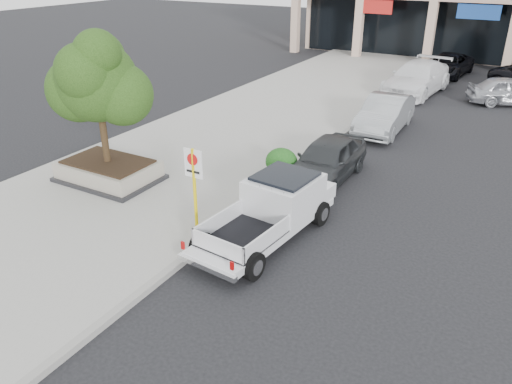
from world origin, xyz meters
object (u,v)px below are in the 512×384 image
planter_tree (104,81)px  curb_car_a (326,160)px  no_parking_sign (194,178)px  curb_car_d (447,65)px  pickup_truck (265,213)px  curb_car_b (385,114)px  planter (109,171)px  curb_car_c (417,78)px  lot_car_a (511,91)px

planter_tree → curb_car_a: size_ratio=0.96×
no_parking_sign → curb_car_d: 23.77m
pickup_truck → curb_car_d: pickup_truck is taller
planter_tree → curb_car_b: size_ratio=0.88×
planter → curb_car_c: curb_car_c is taller
no_parking_sign → planter_tree: bearing=162.5°
curb_car_c → lot_car_a: bearing=7.6°
curb_car_a → curb_car_b: bearing=89.2°
curb_car_b → curb_car_d: bearing=87.9°
pickup_truck → curb_car_a: (-0.13, 4.46, -0.07)m
lot_car_a → curb_car_b: bearing=126.2°
curb_car_b → no_parking_sign: bearing=-100.6°
curb_car_a → curb_car_c: curb_car_c is taller
no_parking_sign → curb_car_a: bearing=72.2°
curb_car_b → lot_car_a: (4.28, 7.24, -0.05)m
lot_car_a → curb_car_c: bearing=68.2°
planter → planter_tree: (0.13, 0.15, 2.94)m
curb_car_b → curb_car_d: curb_car_b is taller
lot_car_a → no_parking_sign: bearing=138.4°
planter → curb_car_a: curb_car_a is taller
planter → curb_car_d: curb_car_d is taller
curb_car_c → curb_car_d: 5.48m
curb_car_b → curb_car_c: size_ratio=0.78×
planter_tree → curb_car_c: 17.99m
curb_car_a → curb_car_b: size_ratio=0.92×
planter → curb_car_c: (5.81, 17.03, 0.36)m
planter → planter_tree: planter_tree is taller
no_parking_sign → curb_car_c: size_ratio=0.40×
pickup_truck → curb_car_c: curb_car_c is taller
curb_car_a → curb_car_d: (0.35, 18.56, -0.03)m
curb_car_b → curb_car_a: bearing=-92.9°
curb_car_c → curb_car_d: size_ratio=1.19×
planter → curb_car_b: 11.69m
planter_tree → curb_car_d: (6.26, 22.32, -2.74)m
pickup_truck → curb_car_b: pickup_truck is taller
curb_car_c → lot_car_a: 4.68m
curb_car_a → pickup_truck: bearing=-87.5°
planter → curb_car_b: (6.21, 9.91, 0.27)m
planter → no_parking_sign: 4.70m
pickup_truck → lot_car_a: size_ratio=1.21×
curb_car_c → curb_car_b: bearing=-80.7°
no_parking_sign → curb_car_b: (1.81, 11.09, -0.89)m
planter → lot_car_a: bearing=58.6°
pickup_truck → planter_tree: bearing=179.0°
curb_car_b → curb_car_c: 7.13m
planter_tree → pickup_truck: planter_tree is taller
no_parking_sign → curb_car_d: size_ratio=0.48×
planter_tree → curb_car_a: planter_tree is taller
curb_car_a → curb_car_d: curb_car_a is taller
pickup_truck → curb_car_d: size_ratio=1.02×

